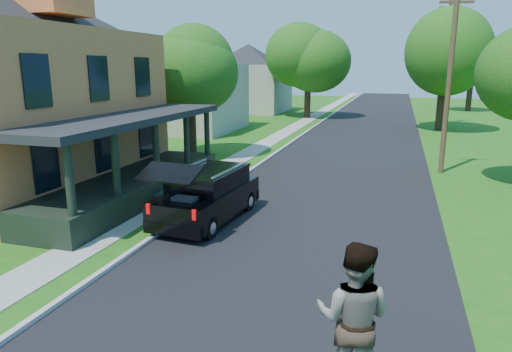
% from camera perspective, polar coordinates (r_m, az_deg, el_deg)
% --- Properties ---
extents(ground, '(140.00, 140.00, 0.00)m').
position_cam_1_polar(ground, '(9.93, 0.97, -15.53)').
color(ground, '#205A12').
rests_on(ground, ground).
extents(street, '(8.00, 120.00, 0.02)m').
position_cam_1_polar(street, '(28.85, 12.25, 3.58)').
color(street, black).
rests_on(street, ground).
extents(curb, '(0.15, 120.00, 0.12)m').
position_cam_1_polar(curb, '(29.46, 4.37, 4.05)').
color(curb, '#AFAFA9').
rests_on(curb, ground).
extents(sidewalk, '(1.30, 120.00, 0.03)m').
position_cam_1_polar(sidewalk, '(29.84, 1.46, 4.21)').
color(sidewalk, gray).
rests_on(sidewalk, ground).
extents(front_walk, '(6.50, 1.20, 0.03)m').
position_cam_1_polar(front_walk, '(19.26, -21.72, -1.97)').
color(front_walk, gray).
rests_on(front_walk, ground).
extents(neighbor_house_mid, '(12.78, 12.78, 8.30)m').
position_cam_1_polar(neighbor_house_mid, '(36.05, -9.14, 12.34)').
color(neighbor_house_mid, '#A3A090').
rests_on(neighbor_house_mid, ground).
extents(neighbor_house_far, '(12.78, 12.78, 8.30)m').
position_cam_1_polar(neighbor_house_far, '(50.90, -0.97, 12.80)').
color(neighbor_house_far, '#A3A090').
rests_on(neighbor_house_far, ground).
extents(black_suv, '(2.14, 4.86, 2.21)m').
position_cam_1_polar(black_suv, '(14.58, -6.12, -2.39)').
color(black_suv, black).
rests_on(black_suv, ground).
extents(skateboarder, '(1.08, 0.88, 2.05)m').
position_cam_1_polar(skateboarder, '(6.19, 12.07, -16.99)').
color(skateboarder, black).
rests_on(skateboarder, ground).
extents(tree_left_mid, '(6.91, 6.60, 7.84)m').
position_cam_1_polar(tree_left_mid, '(25.76, -8.47, 13.78)').
color(tree_left_mid, black).
rests_on(tree_left_mid, ground).
extents(tree_left_far, '(8.23, 8.38, 9.80)m').
position_cam_1_polar(tree_left_far, '(44.56, 6.59, 15.27)').
color(tree_left_far, black).
rests_on(tree_left_far, ground).
extents(tree_right_mid, '(6.50, 6.25, 9.57)m').
position_cam_1_polar(tree_right_mid, '(38.12, 22.63, 14.85)').
color(tree_right_mid, black).
rests_on(tree_right_mid, ground).
extents(tree_right_far, '(5.37, 5.27, 8.31)m').
position_cam_1_polar(tree_right_far, '(56.29, 25.46, 13.05)').
color(tree_right_far, black).
rests_on(tree_right_far, ground).
extents(utility_pole_near, '(1.44, 0.41, 8.08)m').
position_cam_1_polar(utility_pole_near, '(22.55, 22.99, 10.80)').
color(utility_pole_near, '#4F3824').
rests_on(utility_pole_near, ground).
extents(utility_pole_far, '(1.68, 0.41, 10.12)m').
position_cam_1_polar(utility_pole_far, '(41.45, 22.58, 13.05)').
color(utility_pole_far, '#4F3824').
rests_on(utility_pole_far, ground).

